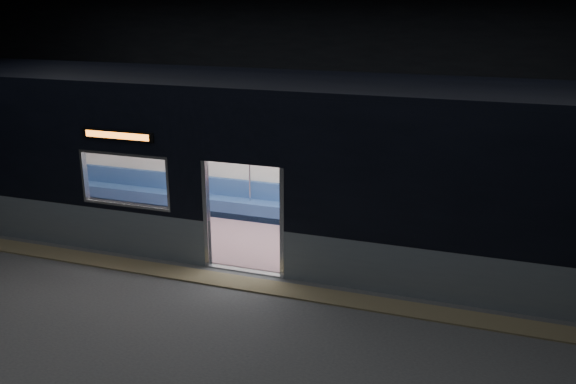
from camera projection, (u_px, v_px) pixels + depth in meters
The scene contains 7 objects.
station_floor at pixel (221, 297), 10.25m from camera, with size 24.00×14.00×0.01m, color #47494C.
station_envelope at pixel (213, 77), 9.13m from camera, with size 24.00×14.00×5.00m.
tactile_strip at pixel (234, 282), 10.74m from camera, with size 22.80×0.50×0.03m, color #8C7F59.
metro_car at pixel (272, 155), 11.98m from camera, with size 18.00×3.04×3.35m.
passenger at pixel (331, 196), 12.91m from camera, with size 0.43×0.69×1.35m.
handbag at pixel (325, 204), 12.77m from camera, with size 0.25×0.21×0.12m, color black.
transit_map at pixel (414, 166), 12.46m from camera, with size 1.11×0.03×0.72m, color white.
Camera 1 is at (4.07, -8.36, 4.80)m, focal length 38.00 mm.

